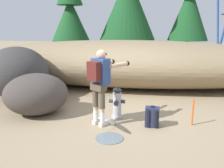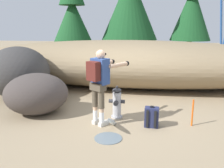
% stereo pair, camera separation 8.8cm
% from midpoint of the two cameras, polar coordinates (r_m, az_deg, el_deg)
% --- Properties ---
extents(ground_plane, '(56.00, 56.00, 0.04)m').
position_cam_midpoint_polar(ground_plane, '(5.93, 0.34, -7.97)').
color(ground_plane, '#998466').
extents(dirt_embankment, '(12.78, 3.20, 1.66)m').
position_cam_midpoint_polar(dirt_embankment, '(8.76, 3.36, 4.86)').
color(dirt_embankment, '#897556').
rests_on(dirt_embankment, ground_plane).
extents(fire_hydrant, '(0.38, 0.33, 0.78)m').
position_cam_midpoint_polar(fire_hydrant, '(5.78, 0.75, -4.53)').
color(fire_hydrant, '#B2B2B7').
rests_on(fire_hydrant, ground_plane).
extents(hydrant_water_jet, '(0.55, 1.30, 0.62)m').
position_cam_midpoint_polar(hydrant_water_jet, '(5.16, -0.44, -9.81)').
color(hydrant_water_jet, silver).
rests_on(hydrant_water_jet, ground_plane).
extents(utility_worker, '(0.85, 1.02, 1.67)m').
position_cam_midpoint_polar(utility_worker, '(5.21, -3.19, 1.36)').
color(utility_worker, beige).
rests_on(utility_worker, ground_plane).
extents(spare_backpack, '(0.31, 0.30, 0.47)m').
position_cam_midpoint_polar(spare_backpack, '(5.39, 8.97, -7.68)').
color(spare_backpack, '#23284C').
rests_on(spare_backpack, ground_plane).
extents(boulder_large, '(2.59, 2.58, 1.56)m').
position_cam_midpoint_polar(boulder_large, '(7.86, -21.72, 2.51)').
color(boulder_large, '#3A3837').
rests_on(boulder_large, ground_plane).
extents(boulder_mid, '(1.96, 1.83, 1.03)m').
position_cam_midpoint_polar(boulder_mid, '(6.27, -17.84, -2.28)').
color(boulder_mid, '#423B37').
rests_on(boulder_mid, ground_plane).
extents(boulder_small, '(1.35, 1.33, 0.52)m').
position_cam_midpoint_polar(boulder_small, '(7.17, -14.94, -2.24)').
color(boulder_small, '#403A38').
rests_on(boulder_small, ground_plane).
extents(pine_tree_far_left, '(1.97, 1.97, 4.97)m').
position_cam_midpoint_polar(pine_tree_far_left, '(12.66, -10.05, 16.42)').
color(pine_tree_far_left, '#47331E').
rests_on(pine_tree_far_left, ground_plane).
extents(pine_tree_center, '(2.17, 2.17, 6.13)m').
position_cam_midpoint_polar(pine_tree_center, '(14.21, 17.64, 17.76)').
color(pine_tree_center, '#47331E').
rests_on(pine_tree_center, ground_plane).
extents(survey_stake, '(0.04, 0.04, 0.60)m').
position_cam_midpoint_polar(survey_stake, '(5.63, 18.06, -6.37)').
color(survey_stake, '#E55914').
rests_on(survey_stake, ground_plane).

